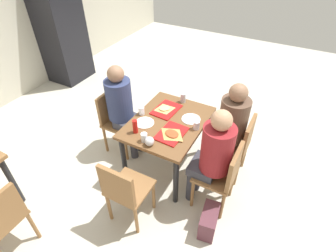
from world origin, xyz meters
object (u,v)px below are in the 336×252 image
chair_left_end (124,190)px  background_chair_near (0,219)px  paper_plate_center (145,123)px  pizza_slice_a (172,134)px  condiment_bottle (135,126)px  plastic_cup_a (142,111)px  main_table (168,128)px  chair_near_right (238,144)px  plastic_cup_b (196,125)px  pizza_slice_b (165,108)px  paper_plate_near_edge (191,119)px  tray_red_near (172,133)px  plastic_cup_c (144,137)px  handbag (209,221)px  person_in_brown_jacket (229,124)px  drink_fridge (61,30)px  tray_red_far (166,110)px  soda_can (183,98)px  person_far_side (122,105)px  foil_bundle (149,141)px  chair_near_left (223,174)px  chair_far_side (116,117)px  person_in_red (213,152)px

chair_left_end → background_chair_near: 1.10m
paper_plate_center → pizza_slice_a: size_ratio=0.82×
chair_left_end → condiment_bottle: size_ratio=5.34×
plastic_cup_a → main_table: bearing=-85.6°
main_table → pizza_slice_a: bearing=-142.7°
chair_near_right → plastic_cup_b: size_ratio=8.54×
pizza_slice_b → condiment_bottle: (-0.51, 0.08, 0.06)m
plastic_cup_a → paper_plate_near_edge: bearing=-72.0°
tray_red_near → plastic_cup_c: (-0.24, 0.20, 0.04)m
plastic_cup_a → handbag: size_ratio=0.31×
person_in_brown_jacket → condiment_bottle: bearing=124.7°
plastic_cup_c → condiment_bottle: (0.08, 0.16, 0.03)m
drink_fridge → chair_left_end: bearing=-126.8°
plastic_cup_b → drink_fridge: size_ratio=0.05×
chair_left_end → person_in_brown_jacket: bearing=-28.9°
tray_red_far → soda_can: 0.28m
person_far_side → plastic_cup_c: size_ratio=12.64×
foil_bundle → background_chair_near: (-1.24, 0.80, -0.28)m
paper_plate_near_edge → condiment_bottle: condiment_bottle is taller
chair_near_right → foil_bundle: chair_near_right is taller
main_table → pizza_slice_b: (0.17, 0.14, 0.13)m
person_far_side → tray_red_near: 0.81m
tray_red_far → plastic_cup_b: (-0.16, -0.46, 0.04)m
soda_can → background_chair_near: background_chair_near is taller
chair_near_left → chair_far_side: bearing=80.6°
soda_can → paper_plate_center: bearing=161.5°
person_in_red → tray_red_far: size_ratio=3.51×
foil_bundle → person_in_brown_jacket: bearing=-41.6°
foil_bundle → handbag: (-0.17, -0.78, -0.64)m
person_in_brown_jacket → person_far_side: bearing=101.4°
chair_far_side → paper_plate_center: 0.63m
chair_near_left → plastic_cup_b: 0.60m
handbag → person_far_side: bearing=67.1°
main_table → person_in_brown_jacket: bearing=-68.0°
tray_red_near → pizza_slice_b: (0.36, 0.28, 0.02)m
chair_near_left → condiment_bottle: 1.06m
chair_far_side → soda_can: (0.44, -0.77, 0.29)m
person_far_side → soda_can: person_far_side is taller
plastic_cup_c → soda_can: 0.86m
chair_near_right → paper_plate_near_edge: bearing=100.5°
tray_red_near → pizza_slice_b: 0.45m
main_table → drink_fridge: drink_fridge is taller
chair_near_left → chair_near_right: 0.52m
handbag → chair_near_left: bearing=2.7°
chair_near_left → paper_plate_near_edge: 0.74m
person_far_side → plastic_cup_b: bearing=-88.5°
chair_near_right → plastic_cup_b: bearing=117.9°
person_in_brown_jacket → chair_left_end: bearing=151.1°
tray_red_near → chair_far_side: bearing=78.8°
paper_plate_center → condiment_bottle: size_ratio=1.38×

